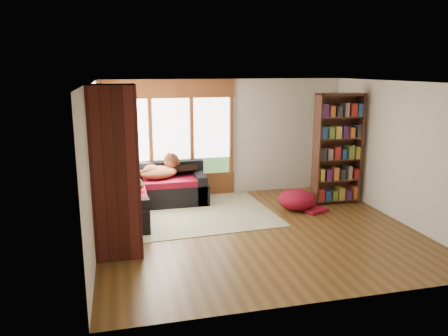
{
  "coord_description": "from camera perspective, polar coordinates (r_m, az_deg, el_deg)",
  "views": [
    {
      "loc": [
        -2.33,
        -6.96,
        2.83
      ],
      "look_at": [
        -0.38,
        0.99,
        0.95
      ],
      "focal_mm": 35.0,
      "sensor_mm": 36.0,
      "label": 1
    }
  ],
  "objects": [
    {
      "name": "bookshelf",
      "position": [
        9.48,
        14.62,
        2.39
      ],
      "size": [
        1.0,
        0.33,
        2.33
      ],
      "color": "#3D1E14",
      "rests_on": "ground"
    },
    {
      "name": "area_rug",
      "position": [
        8.8,
        -5.53,
        -5.85
      ],
      "size": [
        3.65,
        2.88,
        0.01
      ],
      "primitive_type": "cube",
      "rotation": [
        0.0,
        0.0,
        0.06
      ],
      "color": "beige",
      "rests_on": "ground"
    },
    {
      "name": "wall_back",
      "position": [
        9.86,
        0.07,
        4.01
      ],
      "size": [
        5.5,
        0.04,
        2.6
      ],
      "primitive_type": "cube",
      "color": "silver",
      "rests_on": "ground"
    },
    {
      "name": "sectional_sofa",
      "position": [
        9.03,
        -10.84,
        -3.56
      ],
      "size": [
        2.2,
        2.2,
        0.8
      ],
      "rotation": [
        0.0,
        0.0,
        0.07
      ],
      "color": "black",
      "rests_on": "ground"
    },
    {
      "name": "floor",
      "position": [
        7.87,
        4.47,
        -8.19
      ],
      "size": [
        5.5,
        5.5,
        0.0
      ],
      "primitive_type": "plane",
      "color": "#4C3115",
      "rests_on": "ground"
    },
    {
      "name": "wall_right",
      "position": [
        8.75,
        22.01,
        1.92
      ],
      "size": [
        0.04,
        5.0,
        2.6
      ],
      "primitive_type": "cube",
      "color": "silver",
      "rests_on": "ground"
    },
    {
      "name": "windows_back",
      "position": [
        9.61,
        -6.86,
        3.98
      ],
      "size": [
        2.82,
        0.1,
        1.9
      ],
      "color": "brown",
      "rests_on": "wall_back"
    },
    {
      "name": "dog_tan",
      "position": [
        9.22,
        -8.11,
        -0.13
      ],
      "size": [
        0.92,
        0.7,
        0.46
      ],
      "rotation": [
        0.0,
        0.0,
        0.28
      ],
      "color": "brown",
      "rests_on": "sectional_sofa"
    },
    {
      "name": "dog_brindle",
      "position": [
        8.5,
        -12.53,
        -1.6
      ],
      "size": [
        0.77,
        0.85,
        0.41
      ],
      "rotation": [
        0.0,
        0.0,
        2.15
      ],
      "color": "#3B2619",
      "rests_on": "sectional_sofa"
    },
    {
      "name": "wall_left",
      "position": [
        7.14,
        -16.81,
        0.01
      ],
      "size": [
        0.04,
        5.0,
        2.6
      ],
      "primitive_type": "cube",
      "color": "silver",
      "rests_on": "ground"
    },
    {
      "name": "ceiling",
      "position": [
        7.35,
        4.83,
        11.1
      ],
      "size": [
        5.5,
        5.5,
        0.0
      ],
      "primitive_type": "plane",
      "color": "white"
    },
    {
      "name": "brick_chimney",
      "position": [
        6.79,
        -14.0,
        -0.47
      ],
      "size": [
        0.7,
        0.7,
        2.6
      ],
      "primitive_type": "cube",
      "color": "#471914",
      "rests_on": "ground"
    },
    {
      "name": "roller_blind",
      "position": [
        9.06,
        -16.01,
        5.59
      ],
      "size": [
        0.03,
        0.72,
        0.9
      ],
      "primitive_type": "cube",
      "color": "#667952",
      "rests_on": "wall_left"
    },
    {
      "name": "throw_pillows",
      "position": [
        9.05,
        -10.78,
        -0.31
      ],
      "size": [
        1.98,
        1.68,
        0.45
      ],
      "color": "black",
      "rests_on": "sectional_sofa"
    },
    {
      "name": "wall_front",
      "position": [
        5.26,
        13.23,
        -4.31
      ],
      "size": [
        5.5,
        0.04,
        2.6
      ],
      "primitive_type": "cube",
      "color": "silver",
      "rests_on": "ground"
    },
    {
      "name": "pouf",
      "position": [
        9.06,
        9.46,
        -4.0
      ],
      "size": [
        0.88,
        0.88,
        0.41
      ],
      "primitive_type": "ellipsoid",
      "rotation": [
        0.0,
        0.0,
        -0.17
      ],
      "color": "maroon",
      "rests_on": "area_rug"
    },
    {
      "name": "windows_left",
      "position": [
        8.3,
        -16.24,
        2.15
      ],
      "size": [
        0.1,
        2.62,
        1.9
      ],
      "color": "brown",
      "rests_on": "wall_left"
    }
  ]
}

